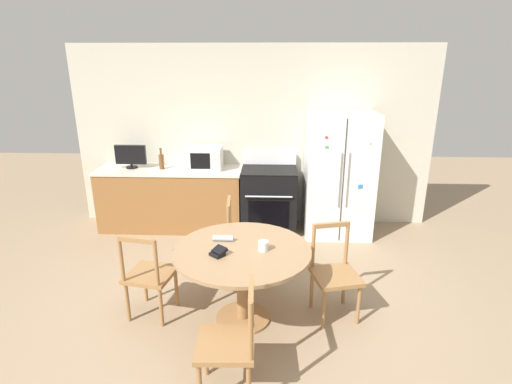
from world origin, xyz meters
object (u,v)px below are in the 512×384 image
object	(u,v)px
counter_bottle	(161,161)
dining_chair_right	(335,274)
wallet	(218,252)
countertop_tv	(131,156)
candle_glass	(263,246)
dining_chair_far	(244,239)
dining_chair_left	(149,275)
microwave	(205,158)
oven_range	(269,199)
refrigerator	(339,175)
dining_chair_near	(229,344)

from	to	relation	value
counter_bottle	dining_chair_right	distance (m)	3.04
counter_bottle	wallet	distance (m)	2.56
countertop_tv	counter_bottle	xyz separation A→B (m)	(0.45, -0.03, -0.07)
counter_bottle	candle_glass	xyz separation A→B (m)	(1.50, -2.18, -0.23)
dining_chair_far	dining_chair_left	xyz separation A→B (m)	(-0.84, -0.85, 0.00)
wallet	microwave	bearing A→B (deg)	101.67
oven_range	dining_chair_far	xyz separation A→B (m)	(-0.28, -1.27, -0.03)
refrigerator	dining_chair_right	bearing A→B (deg)	-99.01
microwave	dining_chair_near	world-z (taller)	microwave
countertop_tv	dining_chair_far	bearing A→B (deg)	-37.78
counter_bottle	candle_glass	size ratio (longest dim) A/B	3.21
countertop_tv	dining_chair_left	size ratio (longest dim) A/B	0.48
candle_glass	wallet	bearing A→B (deg)	-164.32
countertop_tv	dining_chair_far	size ratio (longest dim) A/B	0.48
dining_chair_near	oven_range	bearing A→B (deg)	-6.88
countertop_tv	candle_glass	bearing A→B (deg)	-48.70
dining_chair_near	dining_chair_far	size ratio (longest dim) A/B	1.00
countertop_tv	dining_chair_far	distance (m)	2.25
oven_range	microwave	xyz separation A→B (m)	(-0.91, 0.07, 0.59)
oven_range	dining_chair_near	bearing A→B (deg)	-94.77
oven_range	microwave	distance (m)	1.08
refrigerator	wallet	bearing A→B (deg)	-121.95
dining_chair_near	dining_chair_far	world-z (taller)	same
refrigerator	dining_chair_near	size ratio (longest dim) A/B	1.91
oven_range	microwave	world-z (taller)	microwave
counter_bottle	candle_glass	distance (m)	2.66
dining_chair_left	countertop_tv	bearing A→B (deg)	122.38
refrigerator	countertop_tv	bearing A→B (deg)	178.07
counter_bottle	dining_chair_left	distance (m)	2.25
microwave	dining_chair_far	size ratio (longest dim) A/B	0.52
dining_chair_far	wallet	bearing A→B (deg)	-12.07
dining_chair_near	wallet	distance (m)	0.85
refrigerator	dining_chair_left	size ratio (longest dim) A/B	1.91
candle_glass	wallet	distance (m)	0.41
microwave	dining_chair_near	size ratio (longest dim) A/B	0.52
oven_range	countertop_tv	bearing A→B (deg)	178.51
countertop_tv	dining_chair_right	distance (m)	3.41
dining_chair_left	candle_glass	xyz separation A→B (m)	(1.09, -0.05, 0.35)
microwave	dining_chair_right	xyz separation A→B (m)	(1.56, -2.09, -0.62)
oven_range	candle_glass	xyz separation A→B (m)	(-0.03, -2.17, 0.32)
counter_bottle	dining_chair_right	size ratio (longest dim) A/B	0.33
countertop_tv	dining_chair_left	world-z (taller)	countertop_tv
countertop_tv	dining_chair_near	size ratio (longest dim) A/B	0.48
refrigerator	candle_glass	world-z (taller)	refrigerator
oven_range	wallet	distance (m)	2.33
candle_glass	counter_bottle	bearing A→B (deg)	124.51
candle_glass	oven_range	bearing A→B (deg)	89.19
countertop_tv	counter_bottle	world-z (taller)	countertop_tv
oven_range	dining_chair_far	size ratio (longest dim) A/B	1.20
wallet	countertop_tv	bearing A→B (deg)	123.73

